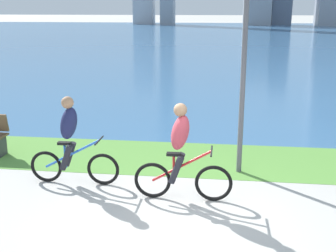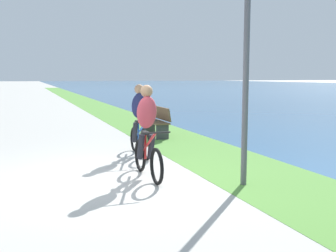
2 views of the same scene
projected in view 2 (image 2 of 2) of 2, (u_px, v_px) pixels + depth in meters
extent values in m
plane|color=#B2AFA8|center=(99.00, 182.00, 7.03)|extent=(300.00, 300.00, 0.00)
cube|color=#59933D|center=(246.00, 169.00, 7.99)|extent=(120.00, 2.17, 0.01)
torus|color=black|center=(157.00, 166.00, 6.80)|extent=(0.63, 0.06, 0.63)
torus|color=black|center=(140.00, 155.00, 7.77)|extent=(0.63, 0.06, 0.63)
cylinder|color=red|center=(147.00, 145.00, 7.27)|extent=(1.01, 0.04, 0.60)
cylinder|color=red|center=(145.00, 146.00, 7.40)|extent=(0.04, 0.04, 0.47)
cube|color=black|center=(145.00, 133.00, 7.37)|extent=(0.24, 0.10, 0.05)
cylinder|color=black|center=(156.00, 133.00, 6.78)|extent=(0.03, 0.52, 0.03)
ellipsoid|color=#BF3F4C|center=(147.00, 112.00, 7.23)|extent=(0.40, 0.36, 0.65)
sphere|color=#A57A59|center=(147.00, 91.00, 7.18)|extent=(0.22, 0.22, 0.22)
cylinder|color=#26262D|center=(151.00, 146.00, 7.38)|extent=(0.27, 0.11, 0.49)
cylinder|color=#26262D|center=(141.00, 146.00, 7.32)|extent=(0.27, 0.11, 0.49)
torus|color=black|center=(147.00, 146.00, 8.83)|extent=(0.60, 0.06, 0.60)
torus|color=black|center=(134.00, 139.00, 9.85)|extent=(0.60, 0.06, 0.60)
cylinder|color=blue|center=(140.00, 131.00, 9.33)|extent=(1.05, 0.04, 0.59)
cylinder|color=blue|center=(138.00, 132.00, 9.46)|extent=(0.04, 0.04, 0.45)
cube|color=black|center=(138.00, 122.00, 9.43)|extent=(0.24, 0.10, 0.05)
cylinder|color=black|center=(146.00, 121.00, 8.81)|extent=(0.03, 0.52, 0.03)
ellipsoid|color=#1E234C|center=(139.00, 106.00, 9.29)|extent=(0.40, 0.36, 0.65)
sphere|color=#A57A59|center=(139.00, 89.00, 9.24)|extent=(0.22, 0.22, 0.22)
cylinder|color=#26262D|center=(143.00, 132.00, 9.45)|extent=(0.27, 0.11, 0.49)
cylinder|color=#26262D|center=(135.00, 132.00, 9.38)|extent=(0.27, 0.11, 0.49)
cube|color=brown|center=(155.00, 122.00, 12.30)|extent=(1.50, 0.45, 0.04)
cube|color=brown|center=(161.00, 113.00, 12.34)|extent=(1.50, 0.11, 0.40)
cube|color=#38383D|center=(162.00, 132.00, 11.72)|extent=(0.08, 0.37, 0.45)
cube|color=#38383D|center=(149.00, 127.00, 12.94)|extent=(0.08, 0.37, 0.45)
cylinder|color=#595960|center=(246.00, 82.00, 6.65)|extent=(0.10, 0.10, 3.44)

